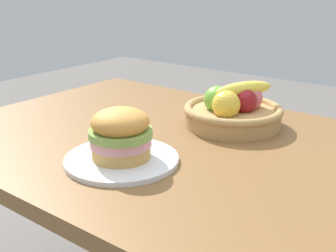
% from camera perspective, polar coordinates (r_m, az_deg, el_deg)
% --- Properties ---
extents(dining_table, '(1.40, 0.90, 0.75)m').
position_cam_1_polar(dining_table, '(1.18, 2.65, -6.91)').
color(dining_table, brown).
rests_on(dining_table, ground_plane).
extents(plate, '(0.27, 0.27, 0.01)m').
position_cam_1_polar(plate, '(1.03, -6.19, -4.43)').
color(plate, white).
rests_on(plate, dining_table).
extents(sandwich, '(0.15, 0.15, 0.12)m').
position_cam_1_polar(sandwich, '(1.00, -6.33, -0.98)').
color(sandwich, tan).
rests_on(sandwich, plate).
extents(fruit_basket, '(0.29, 0.29, 0.14)m').
position_cam_1_polar(fruit_basket, '(1.27, 8.69, 2.13)').
color(fruit_basket, tan).
rests_on(fruit_basket, dining_table).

